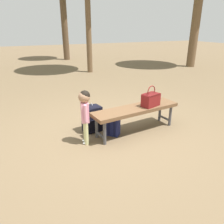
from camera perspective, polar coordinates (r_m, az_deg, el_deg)
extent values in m
plane|color=brown|center=(3.80, 0.54, -6.15)|extent=(40.00, 40.00, 0.00)
cube|color=brown|center=(3.81, 6.26, 0.76)|extent=(1.63, 0.57, 0.06)
cylinder|color=#47474C|center=(3.45, -1.92, -5.56)|extent=(0.05, 0.05, 0.39)
cylinder|color=#47474C|center=(3.67, -4.03, -3.84)|extent=(0.05, 0.05, 0.39)
cylinder|color=#47474C|center=(4.24, 14.90, -0.98)|extent=(0.05, 0.05, 0.39)
cylinder|color=#47474C|center=(4.42, 12.36, 0.21)|extent=(0.05, 0.05, 0.39)
cylinder|color=#47474C|center=(3.60, -2.98, -6.03)|extent=(0.07, 0.28, 0.04)
cylinder|color=#47474C|center=(4.36, 13.50, -1.53)|extent=(0.07, 0.28, 0.04)
cube|color=maroon|center=(3.88, 10.06, 3.09)|extent=(0.36, 0.27, 0.22)
cube|color=#561313|center=(3.85, 10.16, 4.58)|extent=(0.33, 0.26, 0.02)
torus|color=maroon|center=(3.83, 10.21, 5.36)|extent=(0.19, 0.07, 0.20)
cylinder|color=#CCCC8C|center=(3.48, -6.73, -5.61)|extent=(0.07, 0.07, 0.37)
cylinder|color=#CCCC8C|center=(3.56, -6.90, -4.98)|extent=(0.07, 0.07, 0.37)
ellipsoid|color=white|center=(3.56, -6.93, -8.01)|extent=(0.10, 0.07, 0.04)
ellipsoid|color=white|center=(3.63, -7.10, -7.34)|extent=(0.10, 0.07, 0.04)
cube|color=pink|center=(3.38, -7.07, -0.07)|extent=(0.14, 0.16, 0.32)
cylinder|color=pink|center=(3.29, -6.89, -0.39)|extent=(0.05, 0.05, 0.27)
cylinder|color=pink|center=(3.46, -7.26, 0.72)|extent=(0.05, 0.05, 0.27)
sphere|color=#A57A5B|center=(3.30, -7.26, 3.92)|extent=(0.18, 0.18, 0.18)
sphere|color=black|center=(3.29, -7.12, 4.22)|extent=(0.16, 0.16, 0.16)
cube|color=black|center=(3.90, -5.23, -1.80)|extent=(0.34, 0.28, 0.45)
ellipsoid|color=black|center=(3.82, -5.34, 1.19)|extent=(0.33, 0.26, 0.10)
cube|color=black|center=(3.82, -4.24, -3.37)|extent=(0.22, 0.07, 0.20)
cube|color=black|center=(4.03, -5.23, -1.00)|extent=(0.05, 0.03, 0.39)
cube|color=black|center=(3.97, -6.98, -1.43)|extent=(0.05, 0.03, 0.39)
torus|color=#B2B2B7|center=(3.80, -5.36, 1.77)|extent=(0.03, 0.08, 0.07)
cube|color=#191E4C|center=(3.76, 0.36, -3.78)|extent=(0.26, 0.26, 0.31)
ellipsoid|color=#191E4C|center=(3.70, 0.36, -1.69)|extent=(0.25, 0.25, 0.07)
cube|color=black|center=(3.86, 0.78, -3.88)|extent=(0.12, 0.12, 0.14)
cube|color=black|center=(3.70, -0.78, -4.21)|extent=(0.04, 0.03, 0.27)
cube|color=black|center=(3.67, 0.63, -4.42)|extent=(0.04, 0.03, 0.27)
torus|color=#B2B2B7|center=(3.69, 0.36, -1.29)|extent=(0.04, 0.04, 0.05)
cylinder|color=brown|center=(10.91, 21.00, 21.21)|extent=(0.37, 0.37, 3.90)
cylinder|color=brown|center=(9.00, -6.20, 22.40)|extent=(0.21, 0.21, 3.84)
cylinder|color=brown|center=(12.76, -12.28, 21.43)|extent=(0.33, 0.33, 3.69)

